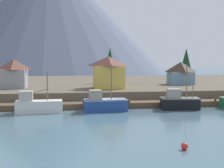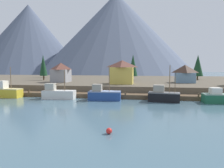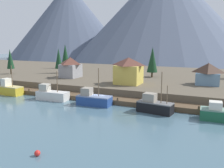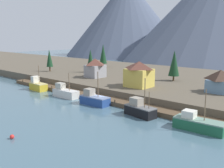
% 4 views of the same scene
% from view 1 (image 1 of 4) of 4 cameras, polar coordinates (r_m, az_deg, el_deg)
% --- Properties ---
extents(ground_plane, '(400.00, 400.00, 1.00)m').
position_cam_1_polar(ground_plane, '(73.39, -2.90, -2.52)').
color(ground_plane, '#476675').
extents(dock, '(80.00, 4.00, 1.60)m').
position_cam_1_polar(dock, '(55.51, -1.23, -3.84)').
color(dock, brown).
rests_on(dock, ground_plane).
extents(shoreline_bank, '(400.00, 56.00, 2.50)m').
position_cam_1_polar(shoreline_bank, '(85.09, -3.63, -0.33)').
color(shoreline_bank, brown).
rests_on(shoreline_bank, ground_plane).
extents(mountain_central_peak, '(129.34, 129.34, 67.23)m').
position_cam_1_polar(mountain_central_peak, '(183.28, -11.25, 12.47)').
color(mountain_central_peak, slate).
rests_on(mountain_central_peak, ground_plane).
extents(fishing_boat_white, '(7.57, 3.07, 6.59)m').
position_cam_1_polar(fishing_boat_white, '(51.63, -13.58, -3.81)').
color(fishing_boat_white, silver).
rests_on(fishing_boat_white, ground_plane).
extents(fishing_boat_blue, '(7.23, 3.31, 7.79)m').
position_cam_1_polar(fishing_boat_blue, '(51.58, -1.45, -3.65)').
color(fishing_boat_blue, navy).
rests_on(fishing_boat_blue, ground_plane).
extents(fishing_boat_black, '(6.78, 3.47, 7.77)m').
position_cam_1_polar(fishing_boat_black, '(54.55, 12.23, -3.24)').
color(fishing_boat_black, black).
rests_on(fishing_boat_black, ground_plane).
extents(house_yellow, '(6.53, 5.84, 6.71)m').
position_cam_1_polar(house_yellow, '(65.20, -0.64, 2.24)').
color(house_yellow, gold).
rests_on(house_yellow, shoreline_bank).
extents(house_grey, '(5.26, 5.70, 6.07)m').
position_cam_1_polar(house_grey, '(69.14, -17.61, 1.89)').
color(house_grey, gray).
rests_on(house_grey, shoreline_bank).
extents(house_blue, '(5.80, 4.87, 5.44)m').
position_cam_1_polar(house_blue, '(76.37, 12.55, 2.02)').
color(house_blue, '#6689A8').
rests_on(house_blue, shoreline_bank).
extents(conifer_near_right, '(3.20, 3.20, 9.06)m').
position_cam_1_polar(conifer_near_right, '(79.67, -0.38, 4.03)').
color(conifer_near_right, '#4C3823').
rests_on(conifer_near_right, shoreline_bank).
extents(conifer_back_left, '(3.88, 3.88, 9.12)m').
position_cam_1_polar(conifer_back_left, '(92.07, 13.51, 3.99)').
color(conifer_back_left, '#4C3823').
rests_on(conifer_back_left, shoreline_bank).
extents(channel_buoy, '(0.70, 0.70, 0.70)m').
position_cam_1_polar(channel_buoy, '(31.22, 13.24, -11.10)').
color(channel_buoy, red).
rests_on(channel_buoy, ground_plane).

